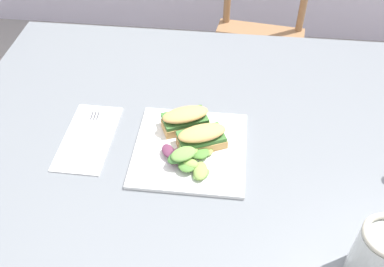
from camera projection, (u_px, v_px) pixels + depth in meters
dining_table at (203, 168)px, 1.16m from camera, size 1.30×1.00×0.74m
chair_wooden_far at (258, 42)px, 1.92m from camera, size 0.45×0.45×0.87m
plate_lunch at (190, 149)px, 1.04m from camera, size 0.27×0.27×0.01m
sandwich_half_front at (202, 137)px, 1.02m from camera, size 0.13×0.10×0.06m
sandwich_half_back at (185, 119)px, 1.07m from camera, size 0.13×0.10×0.06m
salad_mixed_greens at (188, 156)px, 1.00m from camera, size 0.13×0.16×0.04m
napkin_folded at (88, 138)px, 1.08m from camera, size 0.12×0.24×0.00m
fork_on_napkin at (90, 132)px, 1.08m from camera, size 0.03×0.19×0.00m
mason_jar_iced_tea at (378, 256)px, 0.78m from camera, size 0.09×0.09×0.13m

